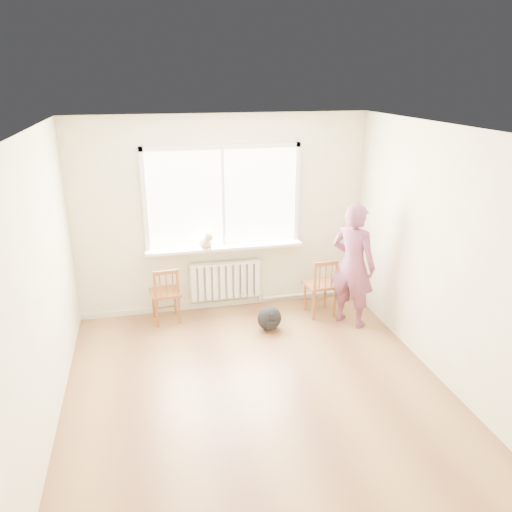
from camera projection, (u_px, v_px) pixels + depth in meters
floor at (260, 396)px, 5.20m from camera, size 4.50×4.50×0.00m
ceiling at (261, 131)px, 4.27m from camera, size 4.50×4.50×0.00m
back_wall at (223, 216)px, 6.80m from camera, size 4.00×0.01×2.70m
window at (223, 193)px, 6.67m from camera, size 2.12×0.05×1.42m
windowsill at (225, 247)px, 6.84m from camera, size 2.15×0.22×0.04m
radiator at (225, 280)px, 7.02m from camera, size 1.00×0.12×0.55m
heating_pipe at (308, 294)px, 7.43m from camera, size 1.40×0.04×0.04m
baseboard at (225, 303)px, 7.23m from camera, size 4.00×0.03×0.08m
chair_left at (166, 295)px, 6.63m from camera, size 0.43×0.42×0.79m
chair_right at (322, 287)px, 6.83m from camera, size 0.44×0.42×0.83m
person at (353, 265)px, 6.47m from camera, size 0.69×0.72×1.66m
cat at (206, 241)px, 6.65m from camera, size 0.25×0.44×0.30m
backpack at (269, 318)px, 6.51m from camera, size 0.36×0.30×0.32m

